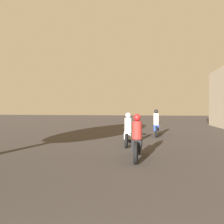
# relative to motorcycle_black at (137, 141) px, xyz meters

# --- Properties ---
(motorcycle_black) EXTENTS (0.60, 2.05, 1.49)m
(motorcycle_black) POSITION_rel_motorcycle_black_xyz_m (0.00, 0.00, 0.00)
(motorcycle_black) COLOR black
(motorcycle_black) RESTS_ON ground_plane
(motorcycle_white) EXTENTS (0.60, 2.05, 1.48)m
(motorcycle_white) POSITION_rel_motorcycle_black_xyz_m (-0.58, 2.71, 0.01)
(motorcycle_white) COLOR black
(motorcycle_white) RESTS_ON ground_plane
(motorcycle_blue) EXTENTS (0.60, 2.14, 1.63)m
(motorcycle_blue) POSITION_rel_motorcycle_black_xyz_m (0.74, 6.48, 0.05)
(motorcycle_blue) COLOR black
(motorcycle_blue) RESTS_ON ground_plane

